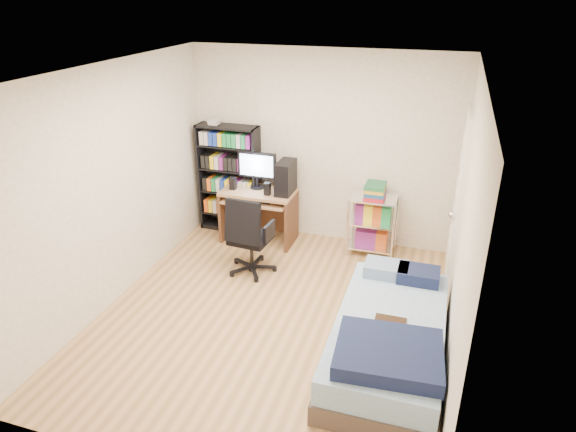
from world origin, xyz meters
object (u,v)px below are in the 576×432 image
(office_chair, at_px, (250,249))
(bed, at_px, (389,339))
(computer_desk, at_px, (266,195))
(media_shelf, at_px, (229,178))

(office_chair, height_order, bed, office_chair)
(computer_desk, bearing_deg, office_chair, -83.29)
(bed, bearing_deg, computer_desk, 133.38)
(office_chair, bearing_deg, media_shelf, 128.04)
(media_shelf, xyz_separation_m, office_chair, (0.70, -1.06, -0.45))
(computer_desk, height_order, office_chair, computer_desk)
(computer_desk, distance_m, office_chair, 0.95)
(media_shelf, height_order, bed, media_shelf)
(media_shelf, xyz_separation_m, bed, (2.50, -2.18, -0.52))
(media_shelf, xyz_separation_m, computer_desk, (0.60, -0.18, -0.12))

